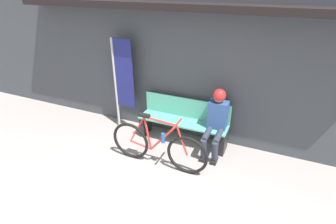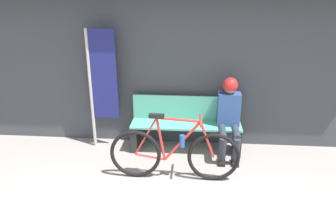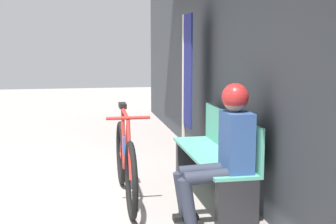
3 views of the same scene
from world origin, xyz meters
The scene contains 5 objects.
storefront_wall centered at (0.00, 2.91, 1.66)m, with size 12.00×0.56×3.20m.
park_bench_near centered at (0.11, 2.61, 0.41)m, with size 1.73×0.42×0.86m.
bicycle centered at (-0.02, 1.71, 0.38)m, with size 1.76×0.40×0.94m.
person_seated centered at (0.77, 2.49, 0.70)m, with size 0.34×0.64×1.22m.
banner_pole centered at (-1.23, 2.61, 1.13)m, with size 0.45×0.05×1.91m.
Camera 2 is at (0.22, -2.18, 2.48)m, focal length 35.00 mm.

